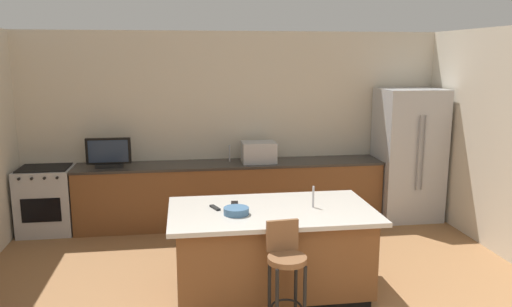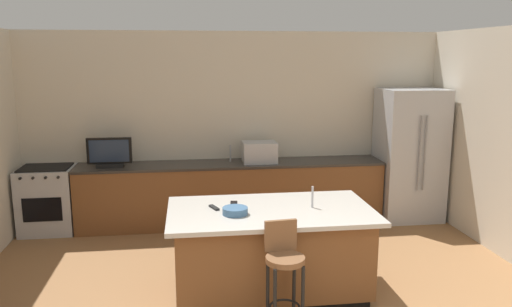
# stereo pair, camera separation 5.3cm
# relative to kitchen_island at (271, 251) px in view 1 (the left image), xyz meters

# --- Properties ---
(wall_back) EXTENTS (6.60, 0.12, 2.75)m
(wall_back) POSITION_rel_kitchen_island_xyz_m (-0.11, 2.61, 0.92)
(wall_back) COLOR beige
(wall_back) RESTS_ON ground_plane
(counter_back) EXTENTS (4.36, 0.62, 0.90)m
(counter_back) POSITION_rel_kitchen_island_xyz_m (-0.20, 2.23, -0.01)
(counter_back) COLOR brown
(counter_back) RESTS_ON ground_plane
(kitchen_island) EXTENTS (2.05, 1.16, 0.90)m
(kitchen_island) POSITION_rel_kitchen_island_xyz_m (0.00, 0.00, 0.00)
(kitchen_island) COLOR black
(kitchen_island) RESTS_ON ground_plane
(refrigerator) EXTENTS (0.89, 0.79, 1.93)m
(refrigerator) POSITION_rel_kitchen_island_xyz_m (2.43, 2.15, 0.51)
(refrigerator) COLOR #B7BABF
(refrigerator) RESTS_ON ground_plane
(range_oven) EXTENTS (0.72, 0.63, 0.92)m
(range_oven) POSITION_rel_kitchen_island_xyz_m (-2.74, 2.23, -0.00)
(range_oven) COLOR #B7BABF
(range_oven) RESTS_ON ground_plane
(microwave) EXTENTS (0.48, 0.36, 0.29)m
(microwave) POSITION_rel_kitchen_island_xyz_m (0.20, 2.23, 0.59)
(microwave) COLOR #B7BABF
(microwave) RESTS_ON counter_back
(tv_monitor) EXTENTS (0.60, 0.16, 0.41)m
(tv_monitor) POSITION_rel_kitchen_island_xyz_m (-1.88, 2.18, 0.63)
(tv_monitor) COLOR black
(tv_monitor) RESTS_ON counter_back
(sink_faucet_back) EXTENTS (0.02, 0.02, 0.24)m
(sink_faucet_back) POSITION_rel_kitchen_island_xyz_m (-0.21, 2.33, 0.56)
(sink_faucet_back) COLOR #B2B2B7
(sink_faucet_back) RESTS_ON counter_back
(sink_faucet_island) EXTENTS (0.02, 0.02, 0.22)m
(sink_faucet_island) POSITION_rel_kitchen_island_xyz_m (0.42, -0.00, 0.55)
(sink_faucet_island) COLOR #B2B2B7
(sink_faucet_island) RESTS_ON kitchen_island
(bar_stool_center) EXTENTS (0.34, 0.35, 1.00)m
(bar_stool_center) POSITION_rel_kitchen_island_xyz_m (-0.00, -0.74, 0.14)
(bar_stool_center) COLOR brown
(bar_stool_center) RESTS_ON ground_plane
(fruit_bowl) EXTENTS (0.25, 0.25, 0.07)m
(fruit_bowl) POSITION_rel_kitchen_island_xyz_m (-0.37, -0.12, 0.47)
(fruit_bowl) COLOR #3F668C
(fruit_bowl) RESTS_ON kitchen_island
(cell_phone) EXTENTS (0.09, 0.16, 0.01)m
(cell_phone) POSITION_rel_kitchen_island_xyz_m (-0.35, 0.24, 0.44)
(cell_phone) COLOR black
(cell_phone) RESTS_ON kitchen_island
(tv_remote) EXTENTS (0.10, 0.17, 0.02)m
(tv_remote) POSITION_rel_kitchen_island_xyz_m (-0.56, 0.10, 0.45)
(tv_remote) COLOR black
(tv_remote) RESTS_ON kitchen_island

